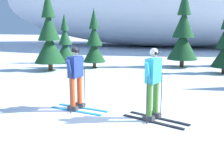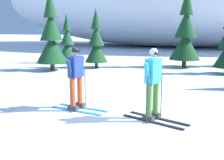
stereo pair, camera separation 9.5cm
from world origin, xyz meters
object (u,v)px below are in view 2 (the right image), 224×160
(pine_tree_far_left, at_px, (67,42))
(pine_tree_center_left, at_px, (96,43))
(skier_cyan_jacket, at_px, (153,83))
(skier_navy_jacket, at_px, (76,77))
(pine_tree_left, at_px, (51,37))
(pine_tree_center, at_px, (185,34))

(pine_tree_far_left, distance_m, pine_tree_center_left, 2.84)
(skier_cyan_jacket, distance_m, pine_tree_far_left, 11.75)
(skier_navy_jacket, distance_m, pine_tree_left, 7.51)
(pine_tree_far_left, xyz_separation_m, pine_tree_center, (7.30, 0.77, 0.57))
(skier_navy_jacket, distance_m, skier_cyan_jacket, 2.23)
(pine_tree_far_left, relative_size, pine_tree_center, 0.70)
(pine_tree_left, distance_m, pine_tree_center, 7.54)
(skier_navy_jacket, xyz_separation_m, pine_tree_left, (-4.61, 5.87, 0.84))
(skier_cyan_jacket, bearing_deg, pine_tree_left, 138.73)
(pine_tree_center_left, bearing_deg, pine_tree_center, 22.64)
(pine_tree_center_left, xyz_separation_m, pine_tree_center, (4.72, 1.97, 0.50))
(skier_cyan_jacket, xyz_separation_m, pine_tree_left, (-6.83, 6.00, 0.82))
(skier_navy_jacket, distance_m, pine_tree_center, 9.85)
(pine_tree_left, bearing_deg, skier_navy_jacket, -51.88)
(pine_tree_far_left, height_order, pine_tree_left, pine_tree_left)
(skier_navy_jacket, relative_size, pine_tree_center_left, 0.53)
(skier_navy_jacket, xyz_separation_m, pine_tree_far_left, (-5.36, 8.84, 0.38))
(pine_tree_far_left, height_order, pine_tree_center_left, pine_tree_center_left)
(skier_navy_jacket, distance_m, pine_tree_far_left, 10.34)
(pine_tree_center, bearing_deg, pine_tree_far_left, -173.98)
(skier_cyan_jacket, distance_m, pine_tree_center_left, 9.25)
(skier_navy_jacket, distance_m, pine_tree_center_left, 8.14)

